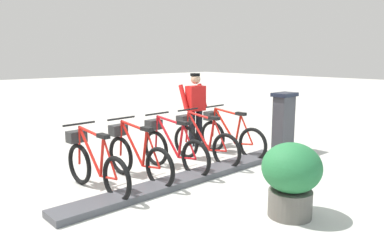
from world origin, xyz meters
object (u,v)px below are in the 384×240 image
Objects in this scene: bike_docked_0 at (229,135)px; planter_bush at (291,176)px; bike_docked_4 at (94,164)px; bike_docked_3 at (136,155)px; worker_near_rack at (195,107)px; payment_kiosk at (283,121)px; bike_docked_2 at (172,147)px; bike_docked_1 at (202,141)px.

planter_bush is (-2.52, 1.64, 0.11)m from bike_docked_0.
bike_docked_3 is at bearing -90.00° from bike_docked_4.
bike_docked_0 is 1.20m from worker_near_rack.
bike_docked_4 is (0.57, 4.16, -0.24)m from payment_kiosk.
planter_bush is (-2.52, -1.42, 0.11)m from bike_docked_4.
bike_docked_4 is 2.89m from planter_bush.
bike_docked_0 reaches higher than planter_bush.
worker_near_rack is at bearing -55.59° from bike_docked_2.
planter_bush is at bearing -150.60° from bike_docked_4.
bike_docked_1 is 2.29m from bike_docked_4.
bike_docked_1 is at bearing -90.00° from bike_docked_2.
bike_docked_3 is (0.00, 1.53, 0.00)m from bike_docked_1.
bike_docked_0 is at bearing -90.00° from bike_docked_3.
worker_near_rack reaches higher than bike_docked_0.
bike_docked_4 is 1.04× the size of worker_near_rack.
bike_docked_3 is (0.00, 0.76, 0.00)m from bike_docked_2.
planter_bush is (-1.95, 2.74, -0.12)m from payment_kiosk.
bike_docked_2 is 0.76m from bike_docked_3.
planter_bush is at bearing 160.91° from bike_docked_1.
bike_docked_3 is at bearing 114.89° from worker_near_rack.
payment_kiosk is at bearing -99.57° from bike_docked_3.
bike_docked_2 is at bearing -2.46° from planter_bush.
bike_docked_1 is 1.46m from worker_near_rack.
bike_docked_3 is 0.76m from bike_docked_4.
payment_kiosk reaches higher than bike_docked_3.
bike_docked_1 is 1.00× the size of bike_docked_4.
bike_docked_3 is 1.77× the size of planter_bush.
bike_docked_1 is (0.57, 1.86, -0.24)m from payment_kiosk.
worker_near_rack reaches higher than bike_docked_1.
bike_docked_2 is at bearing 90.00° from bike_docked_0.
bike_docked_4 is (0.00, 1.53, 0.00)m from bike_docked_2.
bike_docked_1 is at bearing 90.00° from bike_docked_0.
payment_kiosk reaches higher than bike_docked_2.
bike_docked_4 reaches higher than planter_bush.
bike_docked_0 is at bearing 176.08° from worker_near_rack.
bike_docked_1 is 1.53m from bike_docked_3.
bike_docked_0 is at bearing -90.00° from bike_docked_4.
worker_near_rack is at bearing 31.51° from payment_kiosk.
bike_docked_3 is at bearing 90.00° from bike_docked_1.
worker_near_rack reaches higher than payment_kiosk.
worker_near_rack is at bearing -3.92° from bike_docked_0.
bike_docked_2 is 2.00m from worker_near_rack.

